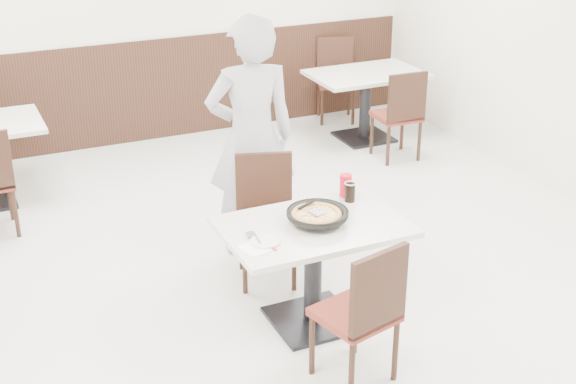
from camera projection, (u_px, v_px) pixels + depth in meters
name	position (u px, v px, depth m)	size (l,w,h in m)	color
floor	(290.00, 282.00, 6.02)	(7.00, 7.00, 0.00)	beige
wall_back	(150.00, 11.00, 8.36)	(6.00, 0.04, 2.80)	silver
wainscot_back	(156.00, 90.00, 8.69)	(5.90, 0.03, 1.10)	black
main_table	(313.00, 274.00, 5.39)	(1.20, 0.80, 0.75)	silver
chair_near	(355.00, 311.00, 4.79)	(0.42, 0.42, 0.95)	black
chair_far	(267.00, 223.00, 5.88)	(0.42, 0.42, 0.95)	black
trivet	(317.00, 218.00, 5.29)	(0.13, 0.13, 0.04)	black
pizza_pan	(317.00, 217.00, 5.24)	(0.33, 0.33, 0.01)	black
pizza	(316.00, 217.00, 5.20)	(0.33, 0.33, 0.02)	#B98036
pizza_server	(317.00, 212.00, 5.20)	(0.08, 0.11, 0.00)	silver
napkin	(257.00, 248.00, 4.93)	(0.17, 0.17, 0.00)	white
side_plate	(265.00, 242.00, 4.99)	(0.19, 0.19, 0.01)	silver
fork	(257.00, 239.00, 5.01)	(0.01, 0.15, 0.00)	silver
cola_glass	(350.00, 193.00, 5.54)	(0.07, 0.07, 0.13)	black
red_cup	(346.00, 185.00, 5.62)	(0.08, 0.08, 0.16)	red
diner_person	(251.00, 138.00, 6.13)	(0.70, 0.46, 1.91)	#A3A3A7
bg_table_right	(365.00, 106.00, 8.74)	(1.20, 0.80, 0.75)	silver
bg_chair_right_near	(397.00, 114.00, 8.18)	(0.42, 0.42, 0.95)	black
bg_chair_right_far	(336.00, 81.00, 9.28)	(0.42, 0.42, 0.95)	black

